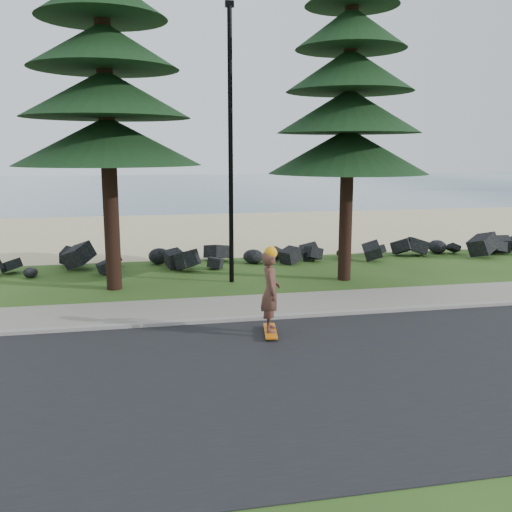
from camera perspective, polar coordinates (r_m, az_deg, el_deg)
The scene contains 10 objects.
ground at distance 14.53m, azimuth -0.44°, elevation -5.41°, with size 160.00×160.00×0.00m, color #2A4716.
road at distance 10.39m, azimuth 4.45°, elevation -12.07°, with size 160.00×7.00×0.02m, color black.
kerb at distance 13.67m, azimuth 0.29°, elevation -6.23°, with size 160.00×0.20×0.10m, color gray.
sidewalk at distance 14.71m, azimuth -0.59°, elevation -5.05°, with size 160.00×2.00×0.08m, color gray.
beach_sand at distance 28.61m, azimuth -6.04°, elevation 2.50°, with size 160.00×15.00×0.01m, color tan.
ocean at distance 64.88m, azimuth -9.21°, elevation 6.93°, with size 160.00×58.00×0.01m, color #3F607A.
seawall_boulders at distance 19.90m, azimuth -3.55°, elevation -1.04°, with size 60.00×2.40×1.10m, color black, non-canonical shape.
pine_right at distance 18.08m, azimuth 9.56°, elevation 23.29°, with size 4.80×4.80×12.72m.
lamp_post at distance 17.12m, azimuth -2.56°, elevation 11.02°, with size 0.25×0.14×8.14m.
skateboarder at distance 12.33m, azimuth 1.47°, elevation -3.59°, with size 0.52×1.08×1.96m.
Camera 1 is at (-2.68, -13.71, 4.01)m, focal length 40.00 mm.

